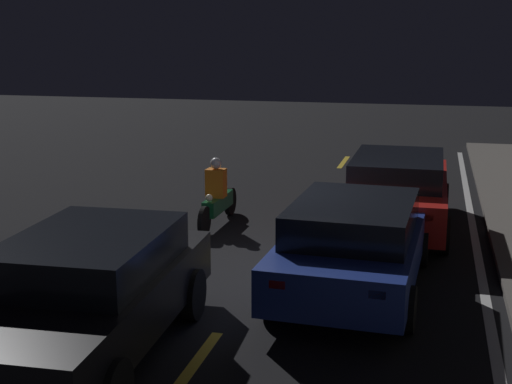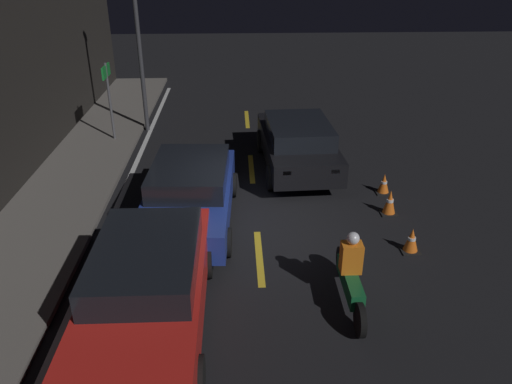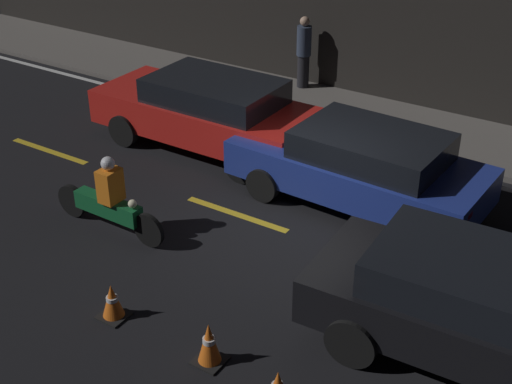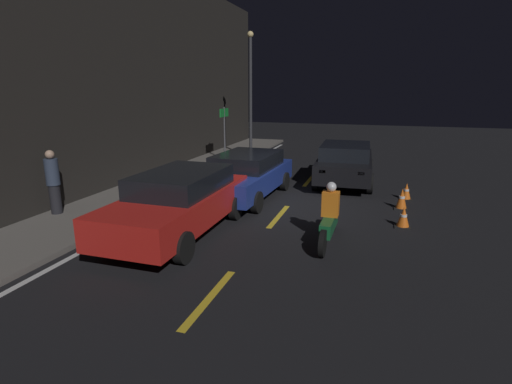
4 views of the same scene
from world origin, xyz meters
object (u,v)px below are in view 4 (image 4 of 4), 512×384
sedan_blue (246,174)px  taxi_red (179,201)px  traffic_cone_near (403,217)px  street_lamp (251,90)px  van_black (345,162)px  shop_sign (224,123)px  traffic_cone_far (406,192)px  pedestrian (53,182)px  traffic_cone_mid (402,199)px  motorcycle (329,219)px

sedan_blue → taxi_red: bearing=-4.3°
traffic_cone_near → street_lamp: street_lamp is taller
van_black → traffic_cone_near: van_black is taller
sedan_blue → street_lamp: (6.40, 1.96, 2.50)m
shop_sign → traffic_cone_far: bearing=-118.0°
pedestrian → shop_sign: bearing=-8.2°
traffic_cone_mid → pedestrian: pedestrian is taller
taxi_red → traffic_cone_near: (2.04, -5.02, -0.53)m
motorcycle → traffic_cone_far: 4.62m
pedestrian → shop_sign: (8.72, -1.25, 0.83)m
traffic_cone_near → motorcycle: bearing=133.7°
pedestrian → shop_sign: 8.85m
traffic_cone_near → shop_sign: size_ratio=0.22×
sedan_blue → pedestrian: size_ratio=2.64×
van_black → shop_sign: (2.41, 5.59, 1.03)m
motorcycle → pedestrian: (-0.43, 7.08, 0.43)m
taxi_red → van_black: 7.13m
street_lamp → traffic_cone_mid: bearing=-133.5°
pedestrian → street_lamp: bearing=-12.2°
sedan_blue → pedestrian: pedestrian is taller
sedan_blue → shop_sign: shop_sign is taller
taxi_red → traffic_cone_mid: taxi_red is taller
taxi_red → shop_sign: 9.18m
traffic_cone_near → pedestrian: (-1.97, 8.69, 0.72)m
van_black → traffic_cone_near: (-4.35, -1.85, -0.52)m
motorcycle → traffic_cone_mid: motorcycle is taller
shop_sign → motorcycle: bearing=-144.9°
pedestrian → taxi_red: bearing=-91.2°
sedan_blue → traffic_cone_near: bearing=75.0°
sedan_blue → traffic_cone_near: sedan_blue is taller
van_black → pedestrian: pedestrian is taller
traffic_cone_mid → street_lamp: (6.24, 6.57, 2.94)m
traffic_cone_mid → street_lamp: 9.53m
taxi_red → street_lamp: (9.90, 1.54, 2.45)m
van_black → traffic_cone_mid: bearing=-148.2°
traffic_cone_near → traffic_cone_mid: 1.62m
traffic_cone_far → traffic_cone_near: bearing=176.3°
van_black → motorcycle: 5.90m
street_lamp → taxi_red: bearing=-171.1°
taxi_red → pedestrian: 3.68m
sedan_blue → pedestrian: (-3.43, 4.09, 0.24)m
van_black → street_lamp: street_lamp is taller
motorcycle → traffic_cone_mid: (3.16, -1.62, -0.25)m
motorcycle → shop_sign: size_ratio=0.93×
pedestrian → traffic_cone_mid: bearing=-67.6°
traffic_cone_mid → pedestrian: (-3.58, 8.70, 0.68)m
taxi_red → pedestrian: size_ratio=2.73×
traffic_cone_far → pedestrian: (-4.68, 8.87, 0.72)m
motorcycle → traffic_cone_far: size_ratio=4.32×
motorcycle → street_lamp: bearing=28.4°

